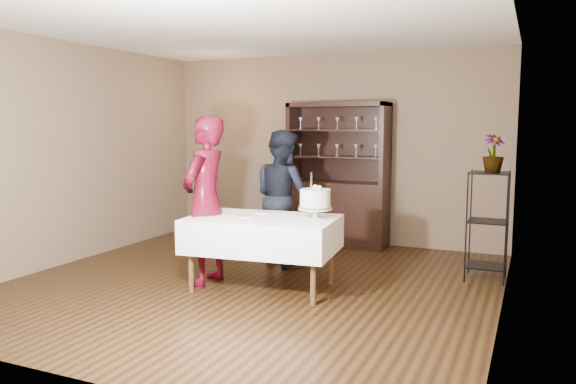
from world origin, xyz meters
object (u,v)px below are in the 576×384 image
Objects in this scene: plant_etagere at (488,221)px; cake at (315,200)px; woman at (205,200)px; cake_table at (263,234)px; china_hutch at (338,198)px; potted_plant at (493,153)px; man at (283,197)px.

plant_etagere is 2.53× the size of cake.
cake is at bearing 98.72° from woman.
plant_etagere is at bearing 32.10° from cake_table.
plant_etagere is at bearing 116.27° from woman.
china_hutch is 4.22× the size of cake.
potted_plant is at bearing 36.94° from cake.
cake_table is at bearing 93.91° from woman.
cake_table is at bearing -90.36° from china_hutch.
plant_etagere is 0.75× the size of cake_table.
potted_plant is (2.12, 1.33, 0.82)m from cake_table.
cake_table is at bearing -147.82° from potted_plant.
cake_table is 0.66m from cake.
potted_plant is at bearing 32.18° from cake_table.
china_hutch is 1.67× the size of plant_etagere.
woman is 1.10× the size of man.
china_hutch is 1.33m from man.
potted_plant is at bearing 116.39° from woman.
cake_table is 0.97× the size of man.
cake_table is 2.64m from potted_plant.
woman is 1.19m from man.
man reaches higher than cake_table.
man is at bearing 129.77° from cake.
cake is (0.51, -2.23, 0.28)m from china_hutch.
cake is at bearing 161.32° from man.
potted_plant reaches higher than cake_table.
woman is at bearing -153.55° from potted_plant.
plant_etagere is 0.73× the size of man.
cake_table is 3.36× the size of cake.
plant_etagere is 2.93× the size of potted_plant.
woman is at bearing 102.00° from man.
woman is 4.39× the size of potted_plant.
china_hutch is 2.30m from cake.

